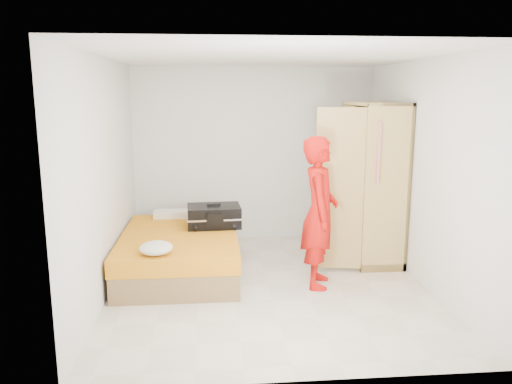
{
  "coord_description": "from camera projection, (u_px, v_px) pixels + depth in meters",
  "views": [
    {
      "loc": [
        -0.63,
        -5.49,
        2.22
      ],
      "look_at": [
        -0.09,
        0.6,
        1.0
      ],
      "focal_mm": 35.0,
      "sensor_mm": 36.0,
      "label": 1
    }
  ],
  "objects": [
    {
      "name": "person",
      "position": [
        319.0,
        212.0,
        5.71
      ],
      "size": [
        0.54,
        0.71,
        1.75
      ],
      "primitive_type": "imported",
      "rotation": [
        0.0,
        0.0,
        1.36
      ],
      "color": "red",
      "rests_on": "ground"
    },
    {
      "name": "room",
      "position": [
        269.0,
        176.0,
        5.6
      ],
      "size": [
        4.0,
        4.02,
        2.6
      ],
      "color": "beige",
      "rests_on": "ground"
    },
    {
      "name": "pillow",
      "position": [
        172.0,
        214.0,
        7.01
      ],
      "size": [
        0.51,
        0.27,
        0.09
      ],
      "primitive_type": "cube",
      "rotation": [
        0.0,
        0.0,
        0.02
      ],
      "color": "white",
      "rests_on": "bed"
    },
    {
      "name": "bed",
      "position": [
        180.0,
        252.0,
        6.25
      ],
      "size": [
        1.42,
        2.02,
        0.5
      ],
      "color": "olive",
      "rests_on": "ground"
    },
    {
      "name": "suitcase",
      "position": [
        214.0,
        216.0,
        6.52
      ],
      "size": [
        0.73,
        0.56,
        0.3
      ],
      "rotation": [
        0.0,
        0.0,
        0.05
      ],
      "color": "black",
      "rests_on": "bed"
    },
    {
      "name": "wardrobe",
      "position": [
        370.0,
        186.0,
        6.62
      ],
      "size": [
        1.17,
        1.2,
        2.1
      ],
      "color": "#DEC16C",
      "rests_on": "ground"
    },
    {
      "name": "round_cushion",
      "position": [
        156.0,
        248.0,
        5.39
      ],
      "size": [
        0.36,
        0.36,
        0.14
      ],
      "primitive_type": "ellipsoid",
      "color": "white",
      "rests_on": "bed"
    }
  ]
}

